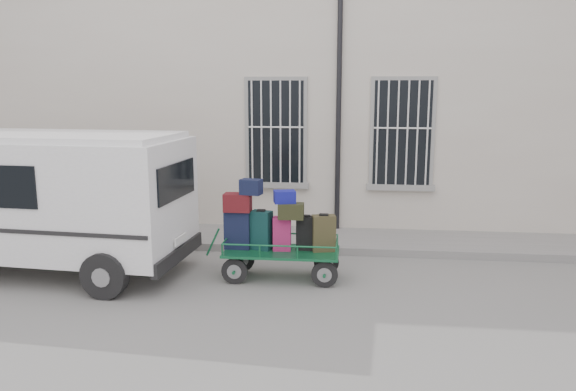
% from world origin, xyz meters
% --- Properties ---
extents(ground, '(80.00, 80.00, 0.00)m').
position_xyz_m(ground, '(0.00, 0.00, 0.00)').
color(ground, slate).
rests_on(ground, ground).
extents(building, '(24.00, 5.15, 6.00)m').
position_xyz_m(building, '(0.00, 5.50, 3.00)').
color(building, '#C0B5A4').
rests_on(building, ground).
extents(sidewalk, '(24.00, 1.70, 0.15)m').
position_xyz_m(sidewalk, '(0.00, 2.20, 0.07)').
color(sidewalk, slate).
rests_on(sidewalk, ground).
extents(luggage_cart, '(2.27, 0.88, 1.71)m').
position_xyz_m(luggage_cart, '(0.01, -0.10, 0.80)').
color(luggage_cart, black).
rests_on(luggage_cart, ground).
extents(van, '(4.99, 2.50, 2.44)m').
position_xyz_m(van, '(-3.97, -0.20, 1.40)').
color(van, white).
rests_on(van, ground).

